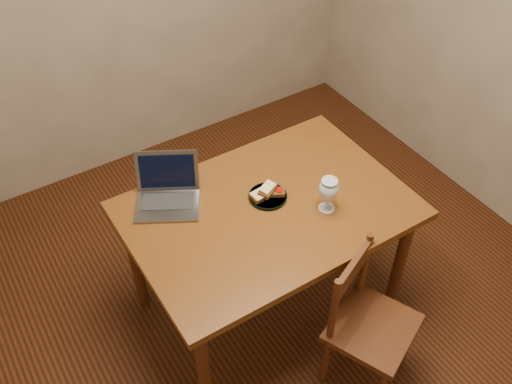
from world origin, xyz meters
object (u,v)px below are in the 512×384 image
table (268,220)px  laptop (167,189)px  milk_glass (328,195)px  chair (370,319)px  plate (268,197)px

table → laptop: laptop is taller
milk_glass → chair: bearing=-97.4°
table → laptop: bearing=140.0°
table → milk_glass: 0.32m
table → laptop: size_ratio=3.36×
plate → laptop: size_ratio=0.48×
table → plate: (0.03, 0.05, 0.09)m
chair → milk_glass: 0.59m
chair → laptop: laptop is taller
chair → plate: 0.73m
milk_glass → laptop: 0.75m
table → milk_glass: milk_glass is taller
table → chair: (0.17, -0.59, -0.22)m
table → chair: 0.65m
plate → milk_glass: size_ratio=1.03×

